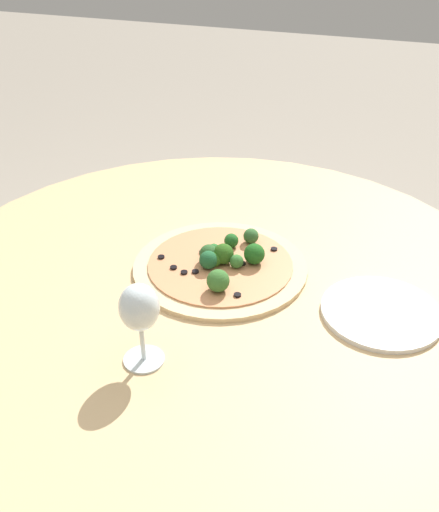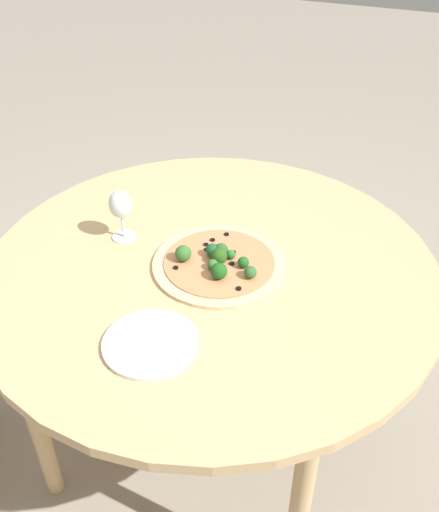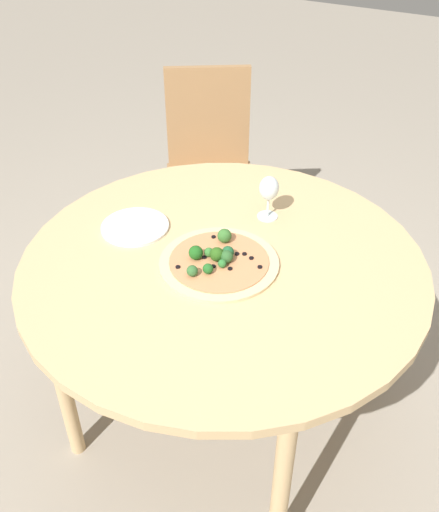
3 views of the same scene
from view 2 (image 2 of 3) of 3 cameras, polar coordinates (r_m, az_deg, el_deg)
The scene contains 5 objects.
ground_plane at distance 2.05m, azimuth -0.70°, elevation -16.97°, with size 12.00×12.00×0.00m, color gray.
dining_table at distance 1.57m, azimuth -0.88°, elevation -2.60°, with size 1.22×1.22×0.73m.
pizza at distance 1.51m, azimuth -0.08°, elevation -0.60°, with size 0.36×0.36×0.06m.
wine_glass at distance 1.59m, azimuth -9.87°, elevation 4.91°, with size 0.07×0.07×0.15m.
plate_near at distance 1.31m, azimuth -6.94°, elevation -8.64°, with size 0.22×0.22×0.01m.
Camera 2 is at (-0.46, 1.11, 1.66)m, focal length 40.00 mm.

